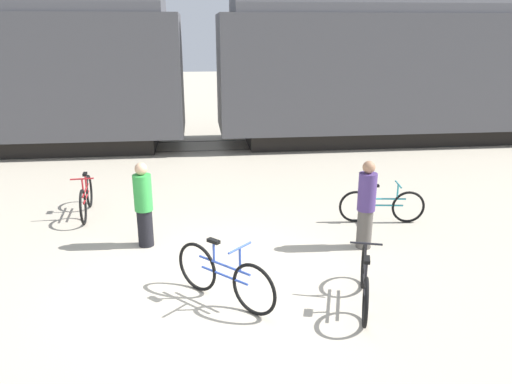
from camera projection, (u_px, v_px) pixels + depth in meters
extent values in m
plane|color=#B2A893|center=(213.00, 281.00, 7.80)|extent=(80.00, 80.00, 0.00)
cube|color=black|center=(1.00, 143.00, 15.98)|extent=(9.85, 2.30, 0.55)
cube|color=black|center=(388.00, 133.00, 17.42)|extent=(9.85, 2.30, 0.55)
cube|color=#4C4C51|center=(393.00, 72.00, 16.76)|extent=(11.72, 3.06, 3.66)
cylinder|color=#4C4C51|center=(398.00, 14.00, 16.19)|extent=(10.78, 2.91, 2.91)
cube|color=#4C4238|center=(203.00, 151.00, 16.11)|extent=(62.40, 0.07, 0.01)
cube|color=#4C4238|center=(203.00, 141.00, 17.46)|extent=(62.40, 0.07, 0.01)
torus|color=black|center=(364.00, 266.00, 7.55)|extent=(0.25, 0.66, 0.67)
torus|color=black|center=(365.00, 302.00, 6.57)|extent=(0.25, 0.66, 0.67)
cylinder|color=black|center=(365.00, 272.00, 7.00)|extent=(0.31, 0.90, 0.04)
cylinder|color=black|center=(365.00, 281.00, 7.05)|extent=(0.28, 0.82, 0.04)
cylinder|color=black|center=(366.00, 269.00, 6.79)|extent=(0.04, 0.04, 0.28)
cube|color=black|center=(367.00, 260.00, 6.74)|extent=(0.14, 0.21, 0.05)
cylinder|color=black|center=(365.00, 253.00, 7.23)|extent=(0.04, 0.04, 0.31)
cylinder|color=black|center=(366.00, 244.00, 7.18)|extent=(0.45, 0.17, 0.03)
torus|color=black|center=(408.00, 207.00, 10.07)|extent=(0.67, 0.14, 0.67)
torus|color=black|center=(355.00, 207.00, 10.10)|extent=(0.67, 0.14, 0.67)
cylinder|color=teal|center=(382.00, 199.00, 10.03)|extent=(0.93, 0.17, 0.04)
cylinder|color=teal|center=(382.00, 205.00, 10.08)|extent=(0.85, 0.16, 0.04)
cylinder|color=teal|center=(374.00, 192.00, 9.99)|extent=(0.04, 0.04, 0.28)
cube|color=black|center=(374.00, 186.00, 9.95)|extent=(0.21, 0.11, 0.05)
cylinder|color=teal|center=(398.00, 192.00, 9.98)|extent=(0.04, 0.04, 0.31)
cylinder|color=teal|center=(398.00, 184.00, 9.93)|extent=(0.10, 0.46, 0.03)
torus|color=black|center=(254.00, 290.00, 6.79)|extent=(0.57, 0.58, 0.76)
torus|color=black|center=(197.00, 267.00, 7.44)|extent=(0.57, 0.58, 0.76)
cylinder|color=#3351B7|center=(224.00, 265.00, 7.06)|extent=(0.70, 0.71, 0.04)
cylinder|color=#3351B7|center=(224.00, 275.00, 7.11)|extent=(0.64, 0.65, 0.04)
cylinder|color=#3351B7|center=(214.00, 251.00, 7.12)|extent=(0.04, 0.04, 0.32)
cube|color=black|center=(214.00, 241.00, 7.07)|extent=(0.20, 0.20, 0.05)
cylinder|color=#3351B7|center=(240.00, 260.00, 6.82)|extent=(0.04, 0.04, 0.36)
cylinder|color=#3351B7|center=(240.00, 248.00, 6.77)|extent=(0.35, 0.35, 0.03)
torus|color=black|center=(83.00, 207.00, 9.99)|extent=(0.11, 0.72, 0.72)
torus|color=black|center=(89.00, 191.00, 10.98)|extent=(0.11, 0.72, 0.72)
cylinder|color=#A31E23|center=(85.00, 190.00, 10.43)|extent=(0.11, 0.93, 0.04)
cylinder|color=#A31E23|center=(86.00, 197.00, 10.47)|extent=(0.10, 0.85, 0.04)
cylinder|color=#A31E23|center=(86.00, 181.00, 10.55)|extent=(0.04, 0.04, 0.30)
cube|color=black|center=(85.00, 174.00, 10.50)|extent=(0.10, 0.21, 0.05)
cylinder|color=#A31E23|center=(83.00, 187.00, 10.10)|extent=(0.04, 0.04, 0.34)
cylinder|color=#A31E23|center=(82.00, 179.00, 10.05)|extent=(0.46, 0.07, 0.03)
cylinder|color=black|center=(145.00, 228.00, 9.00)|extent=(0.28, 0.28, 0.68)
cylinder|color=green|center=(143.00, 193.00, 8.79)|extent=(0.33, 0.33, 0.65)
sphere|color=tan|center=(141.00, 169.00, 8.65)|extent=(0.22, 0.22, 0.22)
cylinder|color=#514C47|center=(364.00, 229.00, 8.92)|extent=(0.27, 0.27, 0.71)
cylinder|color=#473370|center=(367.00, 192.00, 8.70)|extent=(0.32, 0.32, 0.68)
sphere|color=#A37556|center=(369.00, 167.00, 8.56)|extent=(0.22, 0.22, 0.22)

